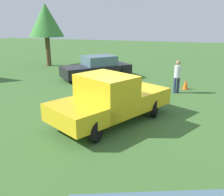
{
  "coord_description": "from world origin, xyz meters",
  "views": [
    {
      "loc": [
        -8.69,
        -2.73,
        3.55
      ],
      "look_at": [
        -0.65,
        0.03,
        0.9
      ],
      "focal_mm": 38.96,
      "sensor_mm": 36.0,
      "label": 1
    }
  ],
  "objects_px": {
    "pickup_truck": "(110,98)",
    "traffic_cone": "(186,84)",
    "person_bystander": "(177,75)",
    "tree_back_left": "(46,21)",
    "sedan_near": "(97,68)"
  },
  "relations": [
    {
      "from": "pickup_truck",
      "to": "tree_back_left",
      "type": "xyz_separation_m",
      "value": [
        9.91,
        9.0,
        2.77
      ]
    },
    {
      "from": "person_bystander",
      "to": "traffic_cone",
      "type": "distance_m",
      "value": 1.23
    },
    {
      "from": "sedan_near",
      "to": "person_bystander",
      "type": "height_order",
      "value": "person_bystander"
    },
    {
      "from": "pickup_truck",
      "to": "tree_back_left",
      "type": "distance_m",
      "value": 13.67
    },
    {
      "from": "sedan_near",
      "to": "tree_back_left",
      "type": "distance_m",
      "value": 7.26
    },
    {
      "from": "person_bystander",
      "to": "tree_back_left",
      "type": "distance_m",
      "value": 12.43
    },
    {
      "from": "sedan_near",
      "to": "person_bystander",
      "type": "bearing_deg",
      "value": 112.56
    },
    {
      "from": "sedan_near",
      "to": "tree_back_left",
      "type": "bearing_deg",
      "value": -77.24
    },
    {
      "from": "pickup_truck",
      "to": "person_bystander",
      "type": "distance_m",
      "value": 5.22
    },
    {
      "from": "pickup_truck",
      "to": "traffic_cone",
      "type": "distance_m",
      "value": 6.26
    },
    {
      "from": "person_bystander",
      "to": "tree_back_left",
      "type": "height_order",
      "value": "tree_back_left"
    },
    {
      "from": "tree_back_left",
      "to": "traffic_cone",
      "type": "xyz_separation_m",
      "value": [
        -4.17,
        -11.44,
        -3.42
      ]
    },
    {
      "from": "person_bystander",
      "to": "traffic_cone",
      "type": "bearing_deg",
      "value": -60.5
    },
    {
      "from": "pickup_truck",
      "to": "tree_back_left",
      "type": "height_order",
      "value": "tree_back_left"
    },
    {
      "from": "pickup_truck",
      "to": "sedan_near",
      "type": "bearing_deg",
      "value": 52.92
    }
  ]
}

